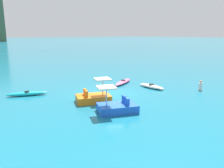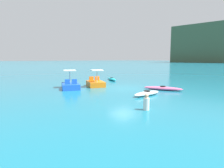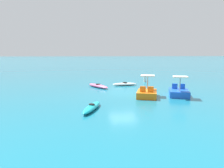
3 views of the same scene
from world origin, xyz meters
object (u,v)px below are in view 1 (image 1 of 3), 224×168
(kayak_white, at_px, (151,86))
(pedal_boat_blue, at_px, (117,107))
(kayak_pink, at_px, (123,82))
(person_near_shore, at_px, (200,86))
(pedal_boat_orange, at_px, (94,97))
(kayak_cyan, at_px, (27,94))

(kayak_white, xyz_separation_m, pedal_boat_blue, (-6.55, -2.82, 0.17))
(kayak_pink, relative_size, person_near_shore, 3.78)
(pedal_boat_orange, relative_size, person_near_shore, 3.17)
(person_near_shore, bearing_deg, pedal_boat_orange, 161.21)
(kayak_white, xyz_separation_m, kayak_pink, (-0.73, 3.01, -0.00))
(kayak_white, distance_m, pedal_boat_blue, 7.14)
(kayak_pink, distance_m, person_near_shore, 7.11)
(kayak_pink, bearing_deg, pedal_boat_blue, -134.92)
(kayak_pink, height_order, person_near_shore, person_near_shore)
(pedal_boat_blue, relative_size, person_near_shore, 3.18)
(kayak_cyan, distance_m, person_near_shore, 14.53)
(pedal_boat_orange, distance_m, pedal_boat_blue, 2.69)
(kayak_cyan, xyz_separation_m, person_near_shore, (12.25, -7.82, 0.22))
(kayak_cyan, distance_m, kayak_white, 10.62)
(kayak_cyan, distance_m, pedal_boat_blue, 8.00)
(pedal_boat_orange, height_order, pedal_boat_blue, same)
(kayak_cyan, bearing_deg, pedal_boat_orange, -56.40)
(kayak_pink, distance_m, pedal_boat_blue, 8.24)
(kayak_cyan, relative_size, pedal_boat_blue, 1.10)
(kayak_white, relative_size, pedal_boat_blue, 0.96)
(pedal_boat_blue, bearing_deg, pedal_boat_orange, 87.83)
(kayak_pink, xyz_separation_m, pedal_boat_blue, (-5.82, -5.83, 0.17))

